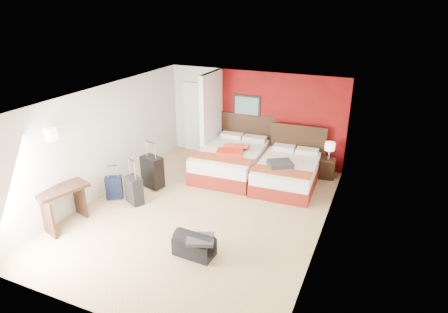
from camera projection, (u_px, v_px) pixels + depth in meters
The scene contains 17 objects.
ground at pixel (203, 211), 8.32m from camera, with size 6.50×6.50×0.00m, color tan.
room_walls at pixel (177, 129), 9.56m from camera, with size 5.02×6.52×2.50m.
red_accent_panel at pixel (280, 120), 10.31m from camera, with size 3.50×0.04×2.50m, color maroon.
partition_wall at pixel (212, 118), 10.43m from camera, with size 0.12×1.20×2.50m, color silver.
entry_door at pixel (197, 118), 11.29m from camera, with size 0.82×0.06×2.05m, color silver.
bed_left at pixel (231, 161), 10.02m from camera, with size 1.54×2.20×0.66m, color silver.
bed_right at pixel (287, 174), 9.38m from camera, with size 1.38×1.97×0.59m, color silver.
red_suitcase_open at pixel (233, 149), 9.75m from camera, with size 0.63×0.87×0.11m, color red.
jacket_bundle at pixel (280, 164), 9.03m from camera, with size 0.55×0.44×0.13m, color #35353A.
nightstand at pixel (327, 168), 9.79m from camera, with size 0.37×0.37×0.51m, color black.
table_lamp at pixel (329, 151), 9.61m from camera, with size 0.25×0.25×0.44m, color white.
suitcase_black at pixel (153, 173), 9.24m from camera, with size 0.51×0.32×0.76m, color black.
suitcase_charcoal at pixel (134, 191), 8.52m from camera, with size 0.41×0.26×0.61m, color black.
suitcase_navy at pixel (114, 188), 8.75m from camera, with size 0.36×0.22×0.50m, color black.
duffel_bag at pixel (194, 246), 6.83m from camera, with size 0.72×0.38×0.36m, color black.
jacket_draped at pixel (200, 239), 6.65m from camera, with size 0.47×0.40×0.06m, color #313135.
desk at pixel (64, 207), 7.67m from camera, with size 0.49×0.99×0.82m, color black.
Camera 1 is at (3.32, -6.46, 4.25)m, focal length 30.81 mm.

